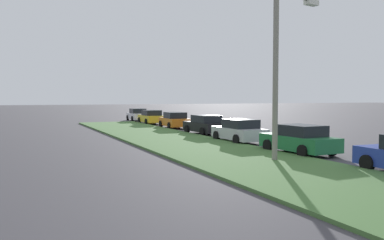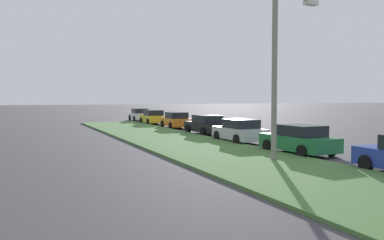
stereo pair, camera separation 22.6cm
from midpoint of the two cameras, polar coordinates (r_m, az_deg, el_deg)
grass_median at (r=18.68m, az=7.97°, el=-5.52°), size 60.00×6.00×0.12m
parked_car_green at (r=21.73m, az=14.69°, el=-2.63°), size 4.39×2.19×1.47m
parked_car_silver at (r=26.58m, az=6.75°, el=-1.50°), size 4.31×2.04×1.47m
parked_car_black at (r=32.12m, az=2.16°, el=-0.67°), size 4.37×2.16×1.47m
parked_car_orange at (r=38.37m, az=-2.03°, el=-0.04°), size 4.39×2.20×1.47m
parked_car_yellow at (r=44.43m, az=-5.21°, el=0.39°), size 4.33×2.08×1.47m
parked_car_white at (r=50.53m, az=-7.04°, el=0.71°), size 4.38×2.18×1.47m
streetlight at (r=18.87m, az=12.28°, el=7.71°), size 0.94×2.84×7.50m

